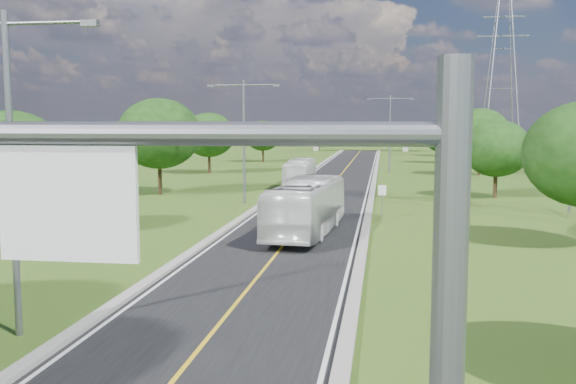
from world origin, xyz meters
name	(u,v)px	position (x,y,z in m)	size (l,w,h in m)	color
ground	(332,186)	(0.00, 60.00, 0.00)	(260.00, 260.00, 0.00)	#335517
road	(336,181)	(0.00, 66.00, 0.03)	(8.00, 150.00, 0.06)	black
curb_left	(299,179)	(-4.25, 66.00, 0.11)	(0.50, 150.00, 0.22)	gray
curb_right	(374,180)	(4.25, 66.00, 0.11)	(0.50, 150.00, 0.22)	gray
signal_mast	(192,334)	(3.68, -1.00, 4.91)	(8.54, 0.33, 7.20)	slate
speed_limit_sign	(382,196)	(5.20, 37.98, 1.60)	(0.55, 0.09, 2.40)	slate
overpass	(360,140)	(0.00, 140.00, 2.41)	(30.00, 3.00, 3.20)	gray
streetlight_near_left	(11,146)	(-6.00, 12.00, 5.94)	(5.90, 0.25, 10.00)	slate
streetlight_mid_left	(244,131)	(-6.00, 45.00, 5.94)	(5.90, 0.25, 10.00)	slate
streetlight_far_right	(390,127)	(6.00, 78.00, 5.94)	(5.90, 0.25, 10.00)	slate
power_tower_far	(501,80)	(26.00, 115.00, 14.01)	(9.00, 6.40, 28.00)	slate
tree_lb	(10,157)	(-16.00, 28.00, 4.64)	(6.30, 6.30, 7.33)	black
tree_lc	(159,134)	(-15.00, 50.00, 5.58)	(7.56, 7.56, 8.79)	black
tree_ld	(209,135)	(-17.00, 74.00, 4.95)	(6.72, 6.72, 7.82)	black
tree_le	(263,136)	(-14.50, 98.00, 4.33)	(5.88, 5.88, 6.84)	black
tree_rc	(496,148)	(15.00, 52.00, 4.33)	(5.88, 5.88, 6.84)	black
tree_rd	(480,133)	(17.00, 76.00, 5.27)	(7.14, 7.14, 8.30)	black
tree_re	(442,138)	(14.50, 100.00, 4.02)	(5.46, 5.46, 6.35)	black
tree_rf	(452,132)	(18.00, 120.00, 4.64)	(6.30, 6.30, 7.33)	black
bus_outbound	(307,207)	(0.83, 30.97, 1.69)	(2.74, 11.70, 3.26)	white
bus_inbound	(300,173)	(-3.16, 58.56, 1.46)	(2.35, 10.04, 2.80)	white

